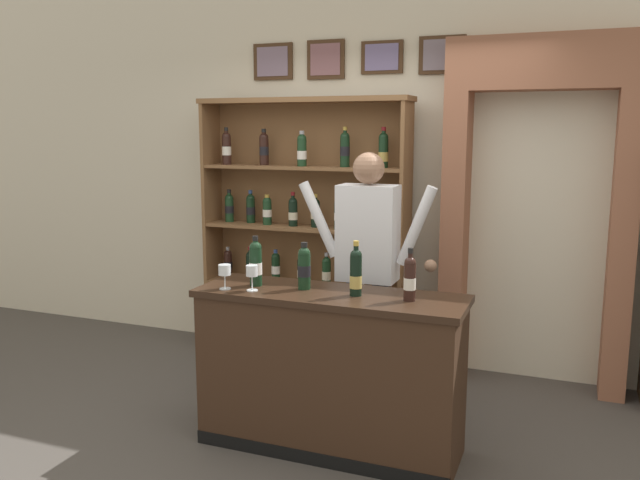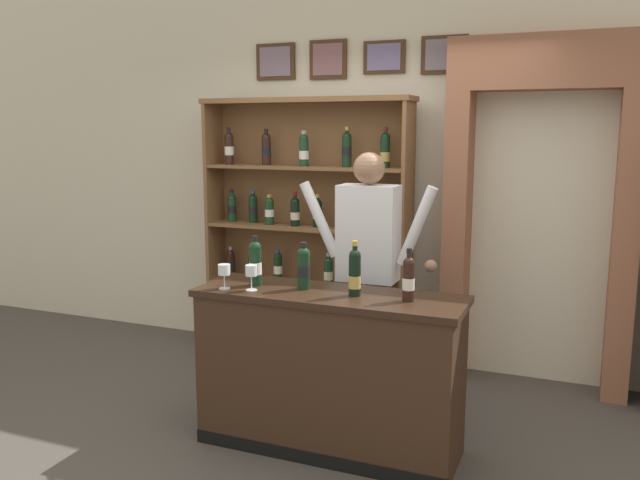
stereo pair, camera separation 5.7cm
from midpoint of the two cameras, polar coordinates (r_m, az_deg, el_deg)
The scene contains 12 objects.
ground_plane at distance 4.19m, azimuth -1.51°, elevation -17.35°, with size 14.00×14.00×0.02m, color #47423D.
back_wall at distance 5.35m, azimuth 5.59°, elevation 6.90°, with size 12.00×0.19×3.27m.
wine_shelf at distance 5.31m, azimuth -1.60°, elevation 1.14°, with size 1.74×0.32×2.14m.
archway_doorway at distance 5.03m, azimuth 18.20°, elevation 4.12°, with size 1.33×0.45×2.54m.
tasting_counter at distance 3.94m, azimuth 0.44°, elevation -11.39°, with size 1.58×0.52×0.96m.
shopkeeper at distance 4.32m, azimuth 3.79°, elevation -1.25°, with size 0.96×0.22×1.75m.
tasting_bottle_riserva at distance 3.96m, azimuth -6.05°, elevation -1.98°, with size 0.08×0.08×0.30m.
tasting_bottle_chianti at distance 3.85m, azimuth -1.82°, elevation -2.35°, with size 0.08×0.08×0.28m.
tasting_bottle_vin_santo at distance 3.71m, azimuth 2.71°, elevation -2.82°, with size 0.07×0.07×0.32m.
tasting_bottle_super_tuscan at distance 3.62m, azimuth 7.40°, elevation -3.29°, with size 0.07×0.07×0.30m.
wine_glass_spare at distance 3.90m, azimuth -8.74°, elevation -2.71°, with size 0.07×0.07×0.15m.
wine_glass_right at distance 3.84m, azimuth -6.39°, elevation -2.84°, with size 0.07×0.07×0.15m.
Camera 1 is at (1.44, -3.45, 1.90)m, focal length 36.66 mm.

